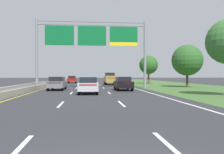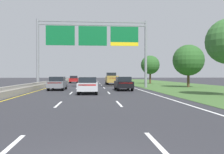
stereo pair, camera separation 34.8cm
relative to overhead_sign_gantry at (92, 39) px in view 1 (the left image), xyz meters
name	(u,v)px [view 1 (the left image)]	position (x,y,z in m)	size (l,w,h in m)	color
ground_plane	(90,86)	(-0.30, 6.51, -6.62)	(220.00, 220.00, 0.00)	#2B2B30
lane_striping	(90,86)	(-0.30, 6.06, -6.62)	(11.96, 106.00, 0.01)	white
grass_verge_right	(173,85)	(13.65, 6.51, -6.61)	(14.00, 110.00, 0.02)	#3D602D
median_barrier_concrete	(48,84)	(-6.90, 6.51, -6.27)	(0.60, 110.00, 0.85)	#A8A399
overhead_sign_gantry	(92,39)	(0.00, 0.00, 0.00)	(15.06, 0.42, 9.29)	gray
pickup_truck_gold	(110,79)	(3.48, 11.33, -5.55)	(2.07, 5.43, 2.20)	#A38438
car_grey_left_lane_sedan	(57,83)	(-4.16, -3.98, -5.80)	(1.88, 4.42, 1.57)	slate
car_red_left_lane_sedan	(72,79)	(-4.08, 20.64, -5.80)	(1.84, 4.41, 1.57)	maroon
car_black_right_lane_sedan	(123,83)	(3.52, -5.12, -5.80)	(1.86, 4.42, 1.57)	black
car_silver_centre_lane_sedan	(88,85)	(-0.49, -9.75, -5.80)	(1.89, 4.43, 1.57)	#B2B5BA
roadside_tree_mid	(187,60)	(13.69, 0.63, -2.74)	(4.45, 4.45, 6.12)	#4C3823
roadside_tree_far	(149,65)	(11.62, 14.87, -2.83)	(3.76, 3.76, 5.69)	#4C3823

